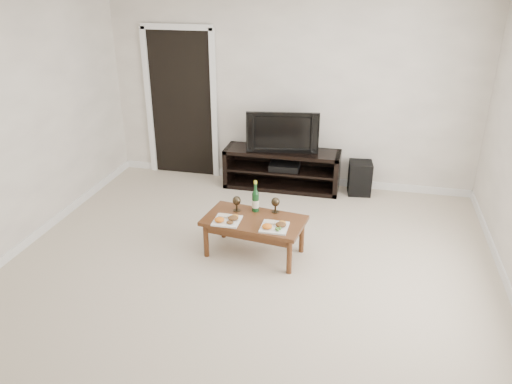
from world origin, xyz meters
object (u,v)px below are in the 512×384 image
Objects in this scene: media_console at (282,169)px; coffee_table at (254,237)px; subwoofer at (360,178)px; television at (283,131)px.

coffee_table is at bearing -88.91° from media_console.
media_console reaches higher than subwoofer.
media_console is 3.51× the size of subwoofer.
coffee_table is (0.03, -1.81, -0.07)m from media_console.
coffee_table is (-1.03, -1.86, -0.01)m from subwoofer.
television reaches higher than media_console.
television is 1.91m from coffee_table.
television is at bearing 180.00° from media_console.
media_console is at bearing 176.07° from subwoofer.
television is 1.22m from subwoofer.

